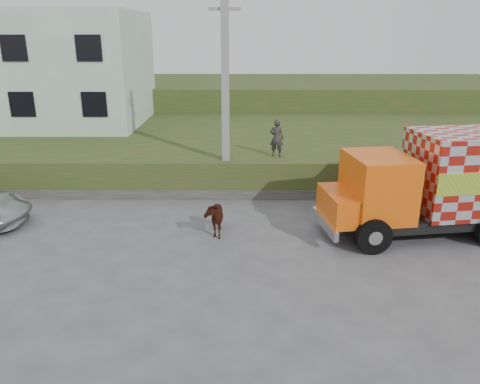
{
  "coord_description": "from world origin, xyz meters",
  "views": [
    {
      "loc": [
        -0.32,
        -13.7,
        6.37
      ],
      "look_at": [
        -0.41,
        1.16,
        1.3
      ],
      "focal_mm": 35.0,
      "sensor_mm": 36.0,
      "label": 1
    }
  ],
  "objects_px": {
    "utility_pole": "(225,95)",
    "pedestrian": "(277,138)",
    "cargo_truck": "(453,183)",
    "cow": "(213,217)"
  },
  "relations": [
    {
      "from": "utility_pole",
      "to": "cow",
      "type": "xyz_separation_m",
      "value": [
        -0.29,
        -3.93,
        -3.47
      ]
    },
    {
      "from": "utility_pole",
      "to": "pedestrian",
      "type": "bearing_deg",
      "value": 16.14
    },
    {
      "from": "utility_pole",
      "to": "cargo_truck",
      "type": "distance_m",
      "value": 8.73
    },
    {
      "from": "cargo_truck",
      "to": "pedestrian",
      "type": "height_order",
      "value": "cargo_truck"
    },
    {
      "from": "utility_pole",
      "to": "pedestrian",
      "type": "xyz_separation_m",
      "value": [
        2.07,
        0.6,
        -1.8
      ]
    },
    {
      "from": "cargo_truck",
      "to": "pedestrian",
      "type": "relative_size",
      "value": 5.1
    },
    {
      "from": "cargo_truck",
      "to": "pedestrian",
      "type": "xyz_separation_m",
      "value": [
        -5.45,
        4.38,
        0.52
      ]
    },
    {
      "from": "cow",
      "to": "pedestrian",
      "type": "relative_size",
      "value": 0.93
    },
    {
      "from": "cargo_truck",
      "to": "cow",
      "type": "relative_size",
      "value": 5.48
    },
    {
      "from": "utility_pole",
      "to": "pedestrian",
      "type": "relative_size",
      "value": 5.17
    }
  ]
}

